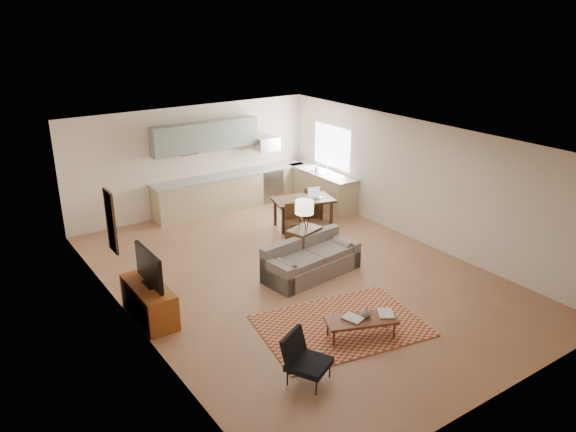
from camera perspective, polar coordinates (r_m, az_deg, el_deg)
room at (r=10.54m, az=0.92°, el=0.54°), size 9.00×9.00×9.00m
kitchen_counter_back at (r=14.65m, az=-5.71°, el=2.57°), size 4.26×0.64×0.92m
kitchen_counter_right at (r=14.77m, az=3.45°, el=2.79°), size 0.64×2.26×0.92m
kitchen_range at (r=15.18m, az=-2.07°, el=3.28°), size 0.62×0.62×0.90m
kitchen_microwave at (r=14.91m, az=-2.17°, el=7.33°), size 0.62×0.40×0.35m
upper_cabinets at (r=14.12m, az=-8.37°, el=8.05°), size 2.80×0.34×0.70m
window_right at (r=14.65m, az=4.47°, el=7.05°), size 0.02×1.40×1.05m
wall_art_left at (r=9.93m, az=-17.51°, el=-0.52°), size 0.06×0.42×1.10m
triptych at (r=14.12m, az=-10.04°, el=7.12°), size 1.70×0.04×0.50m
rug at (r=9.47m, az=5.40°, el=-11.05°), size 2.91×2.26×0.02m
sofa at (r=10.95m, az=2.44°, el=-4.31°), size 2.15×1.13×0.71m
coffee_table at (r=9.14m, az=7.41°, el=-11.23°), size 1.22×0.84×0.34m
book_a at (r=8.94m, az=6.18°, el=-10.59°), size 0.40×0.44×0.03m
book_b at (r=9.22m, az=9.15°, el=-9.72°), size 0.54×0.55×0.02m
vase at (r=9.07m, az=7.93°, el=-9.66°), size 0.19×0.19×0.17m
armchair at (r=8.04m, az=2.14°, el=-14.39°), size 0.84×0.84×0.71m
tv_credenza at (r=9.79m, az=-13.92°, el=-8.45°), size 0.52×1.34×0.62m
tv at (r=9.53m, az=-13.95°, el=-5.11°), size 0.10×1.03×0.62m
console_table at (r=11.41m, az=1.63°, el=-3.09°), size 0.76×0.61×0.77m
table_lamp at (r=11.15m, az=1.67°, el=0.17°), size 0.50×0.50×0.61m
dining_table at (r=13.33m, az=1.54°, el=0.35°), size 1.55×1.13×0.70m
dining_chair_near at (r=12.65m, az=0.74°, el=-0.57°), size 0.46×0.47×0.79m
dining_chair_far at (r=13.99m, az=2.27°, el=1.57°), size 0.52×0.53×0.82m
laptop at (r=13.27m, az=2.77°, el=2.34°), size 0.36×0.32×0.22m
soap_bottle at (r=14.62m, az=2.94°, el=4.90°), size 0.09×0.09×0.19m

